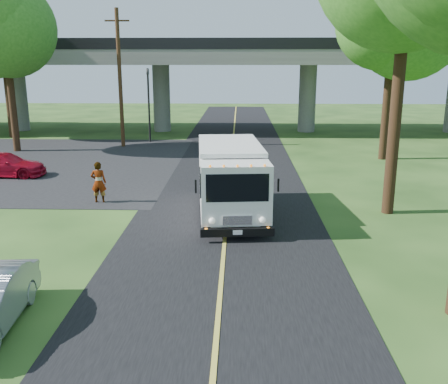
{
  "coord_description": "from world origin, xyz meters",
  "views": [
    {
      "loc": [
        0.45,
        -9.65,
        5.68
      ],
      "look_at": [
        -0.03,
        5.85,
        1.6
      ],
      "focal_mm": 40.0,
      "sensor_mm": 36.0,
      "label": 1
    }
  ],
  "objects_px": {
    "traffic_signal": "(149,97)",
    "red_sedan": "(5,165)",
    "utility_pole": "(120,78)",
    "step_van": "(231,177)",
    "pedestrian": "(99,182)",
    "tree_left_lot": "(6,23)",
    "tree_right_far": "(398,12)",
    "tree_left_far": "(3,36)"
  },
  "relations": [
    {
      "from": "traffic_signal",
      "to": "tree_right_far",
      "type": "distance_m",
      "value": 17.18
    },
    {
      "from": "step_van",
      "to": "pedestrian",
      "type": "xyz_separation_m",
      "value": [
        -5.45,
        1.5,
        -0.59
      ]
    },
    {
      "from": "pedestrian",
      "to": "tree_left_lot",
      "type": "bearing_deg",
      "value": -56.3
    },
    {
      "from": "tree_left_far",
      "to": "step_van",
      "type": "height_order",
      "value": "tree_left_far"
    },
    {
      "from": "step_van",
      "to": "pedestrian",
      "type": "relative_size",
      "value": 3.8
    },
    {
      "from": "tree_left_lot",
      "to": "step_van",
      "type": "height_order",
      "value": "tree_left_lot"
    },
    {
      "from": "traffic_signal",
      "to": "red_sedan",
      "type": "distance_m",
      "value": 12.76
    },
    {
      "from": "utility_pole",
      "to": "traffic_signal",
      "type": "bearing_deg",
      "value": 53.13
    },
    {
      "from": "tree_right_far",
      "to": "pedestrian",
      "type": "xyz_separation_m",
      "value": [
        -14.52,
        -9.76,
        -7.44
      ]
    },
    {
      "from": "step_van",
      "to": "red_sedan",
      "type": "xyz_separation_m",
      "value": [
        -11.57,
        6.17,
        -0.85
      ]
    },
    {
      "from": "tree_left_lot",
      "to": "utility_pole",
      "type": "bearing_deg",
      "value": 18.97
    },
    {
      "from": "utility_pole",
      "to": "pedestrian",
      "type": "relative_size",
      "value": 5.23
    },
    {
      "from": "utility_pole",
      "to": "step_van",
      "type": "height_order",
      "value": "utility_pole"
    },
    {
      "from": "tree_right_far",
      "to": "red_sedan",
      "type": "height_order",
      "value": "tree_right_far"
    },
    {
      "from": "traffic_signal",
      "to": "utility_pole",
      "type": "height_order",
      "value": "utility_pole"
    },
    {
      "from": "utility_pole",
      "to": "tree_left_far",
      "type": "bearing_deg",
      "value": 157.57
    },
    {
      "from": "tree_left_far",
      "to": "tree_right_far",
      "type": "bearing_deg",
      "value": -17.1
    },
    {
      "from": "tree_left_lot",
      "to": "tree_left_far",
      "type": "xyz_separation_m",
      "value": [
        -3.0,
        6.0,
        -0.45
      ]
    },
    {
      "from": "traffic_signal",
      "to": "red_sedan",
      "type": "relative_size",
      "value": 1.27
    },
    {
      "from": "utility_pole",
      "to": "tree_left_far",
      "type": "relative_size",
      "value": 0.91
    },
    {
      "from": "tree_left_lot",
      "to": "tree_left_far",
      "type": "distance_m",
      "value": 6.72
    },
    {
      "from": "pedestrian",
      "to": "traffic_signal",
      "type": "bearing_deg",
      "value": -89.64
    },
    {
      "from": "tree_left_far",
      "to": "pedestrian",
      "type": "xyz_separation_m",
      "value": [
        11.48,
        -17.76,
        -6.59
      ]
    },
    {
      "from": "tree_right_far",
      "to": "tree_left_far",
      "type": "distance_m",
      "value": 27.22
    },
    {
      "from": "traffic_signal",
      "to": "pedestrian",
      "type": "height_order",
      "value": "traffic_signal"
    },
    {
      "from": "utility_pole",
      "to": "red_sedan",
      "type": "bearing_deg",
      "value": -113.02
    },
    {
      "from": "utility_pole",
      "to": "tree_right_far",
      "type": "bearing_deg",
      "value": -14.0
    },
    {
      "from": "tree_left_lot",
      "to": "pedestrian",
      "type": "bearing_deg",
      "value": -54.21
    },
    {
      "from": "traffic_signal",
      "to": "tree_right_far",
      "type": "xyz_separation_m",
      "value": [
        15.21,
        -6.16,
        5.1
      ]
    },
    {
      "from": "utility_pole",
      "to": "red_sedan",
      "type": "xyz_separation_m",
      "value": [
        -3.93,
        -9.25,
        -4.0
      ]
    },
    {
      "from": "traffic_signal",
      "to": "tree_left_lot",
      "type": "bearing_deg",
      "value": -151.89
    },
    {
      "from": "tree_right_far",
      "to": "pedestrian",
      "type": "relative_size",
      "value": 6.39
    },
    {
      "from": "tree_left_lot",
      "to": "red_sedan",
      "type": "height_order",
      "value": "tree_left_lot"
    },
    {
      "from": "utility_pole",
      "to": "red_sedan",
      "type": "distance_m",
      "value": 10.82
    },
    {
      "from": "traffic_signal",
      "to": "utility_pole",
      "type": "distance_m",
      "value": 2.86
    },
    {
      "from": "tree_left_lot",
      "to": "step_van",
      "type": "xyz_separation_m",
      "value": [
        13.93,
        -13.26,
        -6.45
      ]
    },
    {
      "from": "tree_left_far",
      "to": "pedestrian",
      "type": "bearing_deg",
      "value": -57.12
    },
    {
      "from": "red_sedan",
      "to": "utility_pole",
      "type": "bearing_deg",
      "value": -22.17
    },
    {
      "from": "utility_pole",
      "to": "step_van",
      "type": "xyz_separation_m",
      "value": [
        7.64,
        -15.42,
        -3.15
      ]
    },
    {
      "from": "tree_right_far",
      "to": "tree_left_lot",
      "type": "height_order",
      "value": "tree_right_far"
    },
    {
      "from": "tree_left_lot",
      "to": "pedestrian",
      "type": "height_order",
      "value": "tree_left_lot"
    },
    {
      "from": "traffic_signal",
      "to": "step_van",
      "type": "distance_m",
      "value": 18.56
    }
  ]
}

